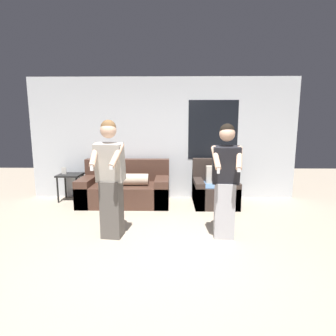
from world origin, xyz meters
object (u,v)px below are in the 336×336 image
object	(u,v)px
couch	(125,189)
side_table	(70,178)
person_left	(110,178)
armchair	(214,190)
person_right	(225,181)

from	to	relation	value
couch	side_table	distance (m)	1.29
person_left	armchair	bearing A→B (deg)	43.64
armchair	side_table	xyz separation A→B (m)	(-3.15, 0.24, 0.19)
couch	armchair	bearing A→B (deg)	-1.06
couch	person_right	xyz separation A→B (m)	(1.77, -1.72, 0.55)
armchair	person_right	distance (m)	1.78
armchair	side_table	bearing A→B (deg)	175.59
armchair	side_table	distance (m)	3.16
couch	person_left	bearing A→B (deg)	-86.59
couch	armchair	size ratio (longest dim) A/B	1.98
side_table	person_right	world-z (taller)	person_right
couch	armchair	xyz separation A→B (m)	(1.89, -0.03, -0.00)
side_table	person_left	size ratio (longest dim) A/B	0.43
couch	side_table	world-z (taller)	couch
side_table	person_right	bearing A→B (deg)	-32.56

